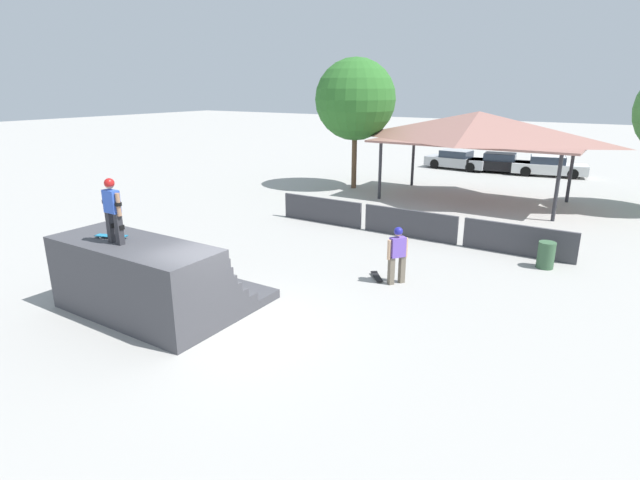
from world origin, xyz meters
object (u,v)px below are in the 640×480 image
object	(u,v)px
skateboard_on_ground	(376,276)
tree_beside_pavilion	(355,100)
parked_car_silver	(457,160)
skater_on_deck	(112,207)
parked_car_white	(549,166)
bystander_walking	(397,251)
skateboard_on_deck	(112,236)
trash_bin	(546,255)
parked_car_black	(501,163)

from	to	relation	value
skateboard_on_ground	tree_beside_pavilion	xyz separation A→B (m)	(-7.25, 11.76, 4.75)
parked_car_silver	skater_on_deck	bearing A→B (deg)	-84.00
parked_car_white	tree_beside_pavilion	bearing A→B (deg)	-140.82
bystander_walking	parked_car_white	world-z (taller)	bystander_walking
parked_car_white	skateboard_on_deck	bearing A→B (deg)	-112.78
bystander_walking	trash_bin	bearing A→B (deg)	171.99
parked_car_black	bystander_walking	bearing A→B (deg)	-91.35
skateboard_on_deck	skateboard_on_ground	bearing A→B (deg)	31.58
skateboard_on_ground	parked_car_black	xyz separation A→B (m)	(-1.60, 21.67, 0.54)
skater_on_deck	tree_beside_pavilion	xyz separation A→B (m)	(-3.10, 17.45, 2.00)
skateboard_on_deck	skateboard_on_ground	size ratio (longest dim) A/B	1.13
skater_on_deck	tree_beside_pavilion	size ratio (longest dim) A/B	0.23
bystander_walking	tree_beside_pavilion	size ratio (longest dim) A/B	0.24
parked_car_black	parked_car_silver	bearing A→B (deg)	174.76
tree_beside_pavilion	parked_car_black	xyz separation A→B (m)	(5.65, 9.91, -4.20)
skater_on_deck	skateboard_on_ground	world-z (taller)	skater_on_deck
skateboard_on_deck	bystander_walking	size ratio (longest dim) A/B	0.50
skateboard_on_deck	parked_car_white	xyz separation A→B (m)	(5.91, 27.38, -1.36)
skater_on_deck	skateboard_on_deck	xyz separation A→B (m)	(-0.45, 0.20, -0.85)
skater_on_deck	bystander_walking	bearing A→B (deg)	51.41
tree_beside_pavilion	parked_car_silver	xyz separation A→B (m)	(2.73, 9.80, -4.20)
tree_beside_pavilion	parked_car_black	world-z (taller)	tree_beside_pavilion
bystander_walking	parked_car_white	xyz separation A→B (m)	(0.65, 21.95, -0.40)
skateboard_on_deck	parked_car_silver	distance (m)	27.09
parked_car_black	parked_car_white	distance (m)	2.92
parked_car_black	trash_bin	bearing A→B (deg)	-79.75
trash_bin	parked_car_silver	xyz separation A→B (m)	(-8.61, 17.91, 0.18)
skateboard_on_deck	tree_beside_pavilion	bearing A→B (deg)	80.28
tree_beside_pavilion	trash_bin	world-z (taller)	tree_beside_pavilion
skater_on_deck	parked_car_black	bearing A→B (deg)	86.66
skateboard_on_ground	tree_beside_pavilion	size ratio (longest dim) A/B	0.11
skateboard_on_deck	bystander_walking	distance (m)	7.62
skater_on_deck	skateboard_on_deck	world-z (taller)	skater_on_deck
skater_on_deck	skateboard_on_ground	bearing A→B (deg)	55.85
trash_bin	skater_on_deck	bearing A→B (deg)	-131.43
tree_beside_pavilion	parked_car_white	world-z (taller)	tree_beside_pavilion
skateboard_on_ground	parked_car_black	world-z (taller)	parked_car_black
skateboard_on_ground	trash_bin	xyz separation A→B (m)	(4.09, 3.65, 0.37)
skateboard_on_deck	skateboard_on_ground	xyz separation A→B (m)	(4.60, 5.49, -1.90)
tree_beside_pavilion	parked_car_silver	world-z (taller)	tree_beside_pavilion
tree_beside_pavilion	parked_car_white	bearing A→B (deg)	49.78
parked_car_silver	trash_bin	bearing A→B (deg)	-59.09
trash_bin	parked_car_black	size ratio (longest dim) A/B	0.19
skater_on_deck	parked_car_silver	distance (m)	27.34
parked_car_black	skateboard_on_deck	bearing A→B (deg)	-103.59
parked_car_black	parked_car_white	world-z (taller)	same
bystander_walking	skater_on_deck	bearing A→B (deg)	-5.87
bystander_walking	parked_car_silver	distance (m)	22.24
skateboard_on_deck	tree_beside_pavilion	distance (m)	17.68
skateboard_on_deck	parked_car_white	distance (m)	28.04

